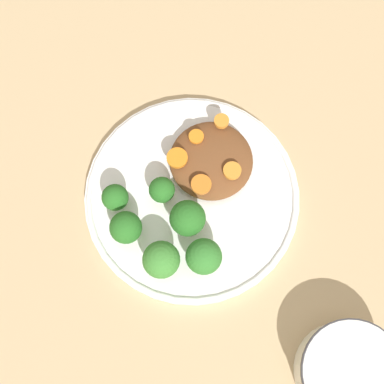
% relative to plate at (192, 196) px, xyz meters
% --- Properties ---
extents(ground_plane, '(4.00, 4.00, 0.00)m').
position_rel_plate_xyz_m(ground_plane, '(0.00, 0.00, -0.01)').
color(ground_plane, tan).
extents(plate, '(0.29, 0.29, 0.02)m').
position_rel_plate_xyz_m(plate, '(0.00, 0.00, 0.00)').
color(plate, white).
rests_on(plate, ground_plane).
extents(dip_bowl, '(0.12, 0.12, 0.06)m').
position_rel_plate_xyz_m(dip_bowl, '(0.28, 0.07, 0.02)').
color(dip_bowl, white).
rests_on(dip_bowl, ground_plane).
extents(stew_mound, '(0.11, 0.11, 0.03)m').
position_rel_plate_xyz_m(stew_mound, '(-0.03, 0.04, 0.02)').
color(stew_mound, brown).
rests_on(stew_mound, plate).
extents(broccoli_floret_0, '(0.04, 0.04, 0.06)m').
position_rel_plate_xyz_m(broccoli_floret_0, '(0.01, -0.10, 0.04)').
color(broccoli_floret_0, '#759E51').
rests_on(broccoli_floret_0, plate).
extents(broccoli_floret_1, '(0.05, 0.05, 0.06)m').
position_rel_plate_xyz_m(broccoli_floret_1, '(0.09, -0.02, 0.04)').
color(broccoli_floret_1, '#759E51').
rests_on(broccoli_floret_1, plate).
extents(broccoli_floret_2, '(0.05, 0.05, 0.06)m').
position_rel_plate_xyz_m(broccoli_floret_2, '(0.03, -0.02, 0.04)').
color(broccoli_floret_2, '#7FA85B').
rests_on(broccoli_floret_2, plate).
extents(broccoli_floret_3, '(0.03, 0.03, 0.05)m').
position_rel_plate_xyz_m(broccoli_floret_3, '(-0.02, -0.04, 0.03)').
color(broccoli_floret_3, '#759E51').
rests_on(broccoli_floret_3, plate).
extents(broccoli_floret_4, '(0.05, 0.05, 0.06)m').
position_rel_plate_xyz_m(broccoli_floret_4, '(0.07, -0.07, 0.04)').
color(broccoli_floret_4, '#759E51').
rests_on(broccoli_floret_4, plate).
extents(broccoli_floret_5, '(0.03, 0.03, 0.05)m').
position_rel_plate_xyz_m(broccoli_floret_5, '(-0.03, -0.09, 0.03)').
color(broccoli_floret_5, '#759E51').
rests_on(broccoli_floret_5, plate).
extents(carrot_slice_0, '(0.02, 0.02, 0.01)m').
position_rel_plate_xyz_m(carrot_slice_0, '(-0.07, 0.07, 0.04)').
color(carrot_slice_0, orange).
rests_on(carrot_slice_0, stew_mound).
extents(carrot_slice_1, '(0.03, 0.03, 0.01)m').
position_rel_plate_xyz_m(carrot_slice_1, '(-0.05, 0.00, 0.04)').
color(carrot_slice_1, orange).
rests_on(carrot_slice_1, stew_mound).
extents(carrot_slice_2, '(0.02, 0.02, 0.01)m').
position_rel_plate_xyz_m(carrot_slice_2, '(0.00, 0.06, 0.04)').
color(carrot_slice_2, orange).
rests_on(carrot_slice_2, stew_mound).
extents(carrot_slice_3, '(0.03, 0.03, 0.01)m').
position_rel_plate_xyz_m(carrot_slice_3, '(-0.00, 0.01, 0.03)').
color(carrot_slice_3, orange).
rests_on(carrot_slice_3, stew_mound).
extents(carrot_slice_4, '(0.02, 0.02, 0.00)m').
position_rel_plate_xyz_m(carrot_slice_4, '(-0.06, 0.04, 0.03)').
color(carrot_slice_4, orange).
rests_on(carrot_slice_4, stew_mound).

